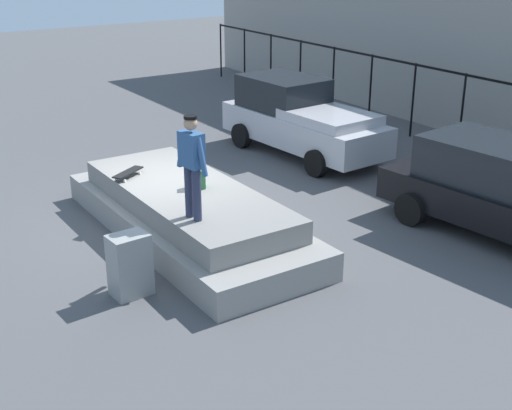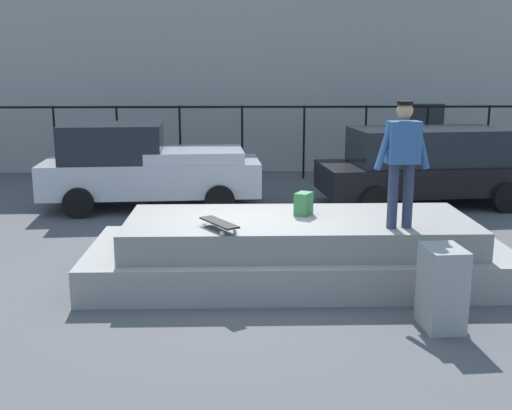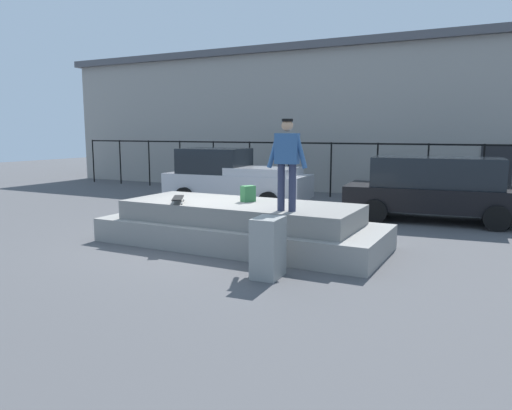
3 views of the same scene
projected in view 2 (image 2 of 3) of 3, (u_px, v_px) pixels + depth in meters
The scene contains 10 objects.
ground_plane at pixel (246, 280), 9.27m from camera, with size 60.00×60.00×0.00m, color #4C4C4F.
concrete_ledge at pixel (298, 251), 9.30m from camera, with size 6.16×2.38×0.92m.
skateboarder at pixel (403, 156), 8.42m from camera, with size 0.79×0.30×1.73m.
skateboard at pixel (219, 223), 8.49m from camera, with size 0.57×0.76×0.12m.
backpack at pixel (304, 204), 9.33m from camera, with size 0.28×0.20×0.34m, color #33723F.
car_silver_pickup_near at pixel (145, 166), 13.81m from camera, with size 4.84×2.20×1.87m.
car_black_hatchback_mid at pixel (426, 165), 14.07m from camera, with size 4.90×2.50×1.74m.
utility_box at pixel (442, 288), 7.50m from camera, with size 0.44×0.60×1.01m, color gray.
fence_row at pixel (242, 130), 17.22m from camera, with size 24.06×0.06×2.04m.
warehouse_building at pixel (241, 69), 22.20m from camera, with size 28.02×8.94×5.94m.
Camera 2 is at (-0.08, -8.80, 3.13)m, focal length 43.82 mm.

